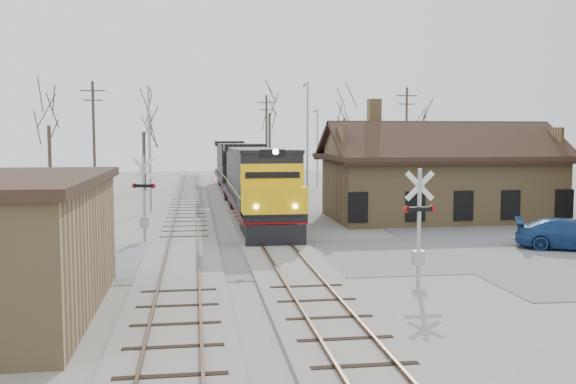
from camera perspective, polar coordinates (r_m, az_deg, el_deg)
name	(u,v)px	position (r m, az deg, el deg)	size (l,w,h in m)	color
ground	(283,258)	(29.01, -0.42, -5.87)	(140.00, 140.00, 0.00)	gray
road	(283,258)	(29.01, -0.42, -5.85)	(60.00, 9.00, 0.03)	slate
track_main	(253,215)	(43.73, -3.13, -2.07)	(3.40, 90.00, 0.24)	gray
track_siding	(186,216)	(43.56, -9.04, -2.16)	(3.40, 90.00, 0.24)	gray
depot	(438,182)	(43.35, 13.22, 0.85)	(15.20, 9.31, 7.90)	#9B7E50
locomotive_lead	(256,182)	(41.24, -2.86, 0.93)	(3.23, 21.64, 4.81)	black
locomotive_trailing	(235,165)	(63.05, -4.76, 2.36)	(3.23, 21.64, 4.55)	black
crossbuck_near	(419,230)	(24.26, 11.56, -3.36)	(1.22, 0.32, 4.29)	#A5A8AD
crossbuck_far	(144,202)	(33.97, -12.68, -0.86)	(1.23, 0.47, 4.46)	#A5A8AD
parked_car	(572,234)	(33.79, 23.89, -3.46)	(2.09, 5.15, 1.49)	navy
streetlight_a	(149,142)	(47.04, -12.21, 4.40)	(0.25, 2.04, 9.01)	#A5A8AD
streetlight_b	(307,136)	(53.11, 1.72, 5.04)	(0.25, 2.04, 9.84)	#A5A8AD
streetlight_c	(317,144)	(67.12, 2.61, 4.31)	(0.25, 2.04, 8.15)	#A5A8AD
utility_pole_a	(94,138)	(57.07, -16.87, 4.61)	(2.00, 0.24, 10.04)	#382D23
utility_pole_b	(267,138)	(71.11, -1.92, 4.81)	(2.00, 0.24, 9.88)	#382D23
utility_pole_c	(406,137)	(63.52, 10.47, 4.79)	(2.00, 0.24, 10.09)	#382D23
tree_a	(48,113)	(59.42, -20.53, 6.56)	(4.22, 4.22, 10.34)	#382D23
tree_b	(143,122)	(64.41, -12.74, 6.05)	(3.86, 3.86, 9.46)	#382D23
tree_c	(269,102)	(79.43, -1.66, 7.99)	(5.46, 5.46, 13.37)	#382D23
tree_d	(345,108)	(74.73, 5.05, 7.48)	(4.96, 4.96, 12.14)	#382D23
tree_e	(426,126)	(70.51, 12.14, 5.77)	(3.72, 3.72, 9.11)	#382D23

